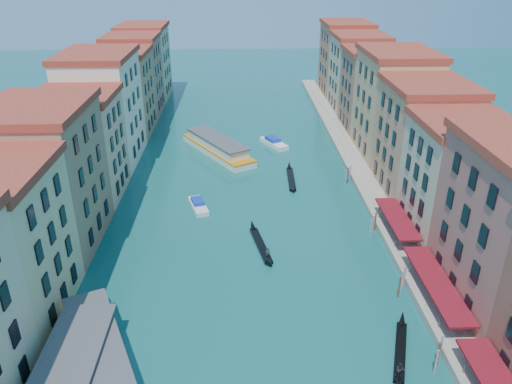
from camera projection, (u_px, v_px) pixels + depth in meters
left_bank_palazzos at (95, 122)px, 89.55m from camera, size 12.80×128.40×21.00m
right_bank_palazzos at (403, 118)px, 91.63m from camera, size 12.80×128.40×21.00m
quay at (355, 165)px, 95.34m from camera, size 4.00×140.00×1.00m
restaurant_awnings at (439, 286)px, 56.38m from camera, size 3.20×44.55×3.12m
vaporetto_stop at (70, 380)px, 45.88m from camera, size 5.40×16.40×3.65m
mooring_poles_right at (395, 269)px, 62.23m from camera, size 1.44×54.24×3.20m
mooring_poles_left at (43, 382)px, 45.86m from camera, size 0.24×8.24×3.20m
vaporetto_near at (99, 358)px, 48.33m from camera, size 12.97×21.53×3.18m
vaporetto_far at (218, 146)px, 101.81m from camera, size 15.70×21.49×3.28m
gondola_fore at (261, 244)px, 69.36m from camera, size 3.26×12.04×2.42m
gondola_right at (400, 351)px, 50.58m from camera, size 4.50×11.08×2.28m
gondola_far at (291, 178)px, 90.21m from camera, size 1.47×12.61×1.79m
motorboat_mid at (198, 205)px, 80.04m from camera, size 3.83×6.80×1.34m
motorboat_far at (274, 142)px, 106.42m from camera, size 5.95×8.25×1.66m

